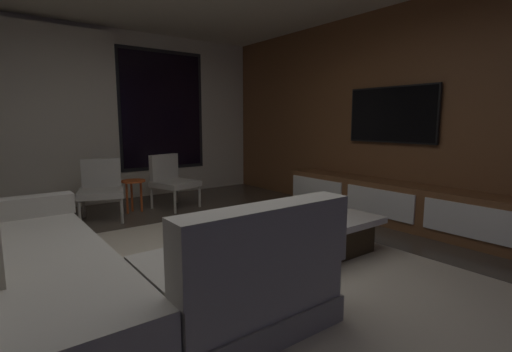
% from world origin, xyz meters
% --- Properties ---
extents(floor, '(9.20, 9.20, 0.00)m').
position_xyz_m(floor, '(0.00, 0.00, 0.00)').
color(floor, '#473D33').
extents(back_wall_with_window, '(6.60, 0.30, 2.70)m').
position_xyz_m(back_wall_with_window, '(-0.06, 3.62, 1.34)').
color(back_wall_with_window, beige).
rests_on(back_wall_with_window, floor).
extents(media_wall, '(0.12, 7.80, 2.70)m').
position_xyz_m(media_wall, '(3.06, 0.00, 1.35)').
color(media_wall, brown).
rests_on(media_wall, floor).
extents(area_rug, '(3.20, 3.80, 0.01)m').
position_xyz_m(area_rug, '(0.35, -0.10, 0.01)').
color(area_rug, beige).
rests_on(area_rug, floor).
extents(sectional_couch, '(1.98, 2.50, 0.82)m').
position_xyz_m(sectional_couch, '(-0.81, -0.07, 0.29)').
color(sectional_couch, gray).
rests_on(sectional_couch, floor).
extents(coffee_table, '(1.16, 1.16, 0.36)m').
position_xyz_m(coffee_table, '(1.21, 0.06, 0.19)').
color(coffee_table, '#322514').
rests_on(coffee_table, floor).
extents(book_stack_on_coffee_table, '(0.28, 0.20, 0.08)m').
position_xyz_m(book_stack_on_coffee_table, '(1.27, -0.12, 0.40)').
color(book_stack_on_coffee_table, '#70D7C1').
rests_on(book_stack_on_coffee_table, coffee_table).
extents(accent_chair_near_window, '(0.68, 0.69, 0.78)m').
position_xyz_m(accent_chair_near_window, '(0.96, 2.55, 0.43)').
color(accent_chair_near_window, '#B2ADA0').
rests_on(accent_chair_near_window, floor).
extents(accent_chair_by_curtain, '(0.68, 0.69, 0.78)m').
position_xyz_m(accent_chair_by_curtain, '(-0.05, 2.48, 0.43)').
color(accent_chair_by_curtain, '#B2ADA0').
rests_on(accent_chair_by_curtain, floor).
extents(side_stool, '(0.32, 0.32, 0.46)m').
position_xyz_m(side_stool, '(0.40, 2.56, 0.37)').
color(side_stool, '#BF4C1E').
rests_on(side_stool, floor).
extents(media_console, '(0.46, 3.10, 0.52)m').
position_xyz_m(media_console, '(2.77, 0.05, 0.25)').
color(media_console, brown).
rests_on(media_console, floor).
extents(mounted_tv, '(0.05, 1.23, 0.71)m').
position_xyz_m(mounted_tv, '(2.95, 0.25, 1.35)').
color(mounted_tv, black).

